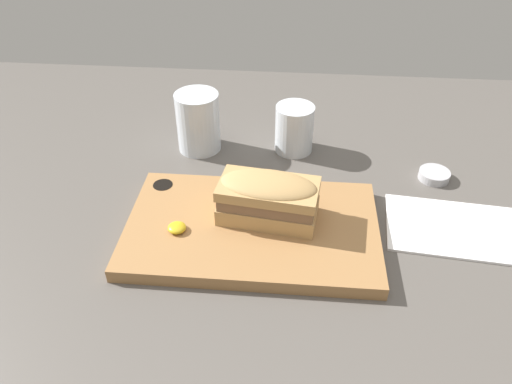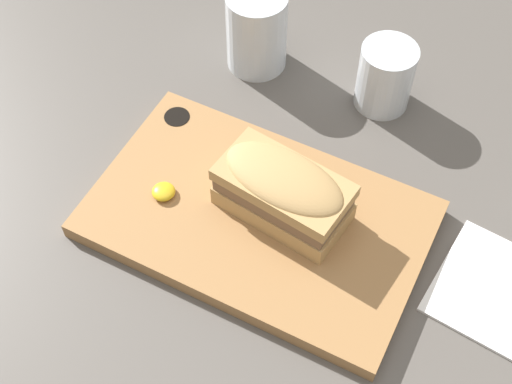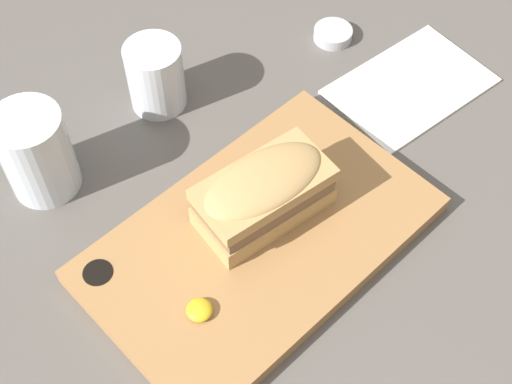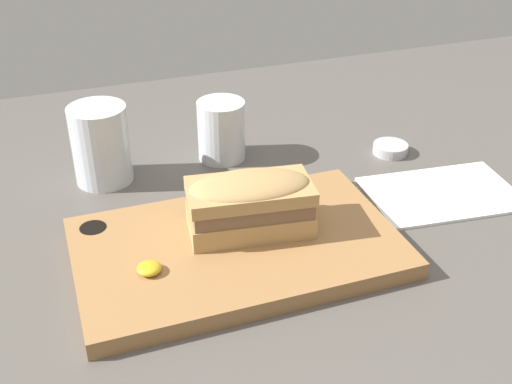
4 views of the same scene
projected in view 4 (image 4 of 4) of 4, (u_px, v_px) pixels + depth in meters
dining_table at (329, 274)px, 70.66cm from camera, size 166.90×122.78×2.00cm
serving_board at (236, 247)px, 71.53cm from camera, size 35.57×21.80×2.06cm
sandwich at (250, 202)px, 71.05cm from camera, size 14.57×8.84×6.76cm
mustard_dollop at (149, 268)px, 65.86cm from camera, size 2.56×2.56×1.02cm
water_glass at (101, 149)px, 84.25cm from camera, size 7.59×7.59×10.53cm
wine_glass at (222, 133)px, 90.18cm from camera, size 6.71×6.71×8.49cm
napkin at (442, 194)px, 83.02cm from camera, size 20.32×14.39×0.40cm
condiment_dish at (390, 149)px, 92.76cm from camera, size 5.02×5.02×1.44cm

